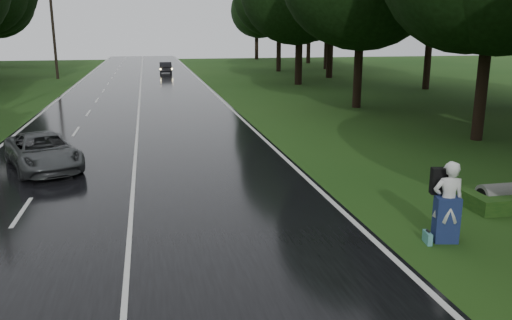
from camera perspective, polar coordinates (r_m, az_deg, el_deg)
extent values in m
plane|color=#214414|center=(13.66, -13.72, -7.66)|extent=(160.00, 160.00, 0.00)
cube|color=black|center=(33.08, -12.81, 5.21)|extent=(12.00, 140.00, 0.04)
cube|color=silver|center=(33.08, -12.82, 5.25)|extent=(0.12, 140.00, 0.01)
imported|color=#444849|center=(20.35, -22.45, 0.89)|extent=(3.65, 5.07, 1.28)
imported|color=black|center=(61.91, -9.94, 10.01)|extent=(1.45, 3.94, 1.29)
imported|color=silver|center=(13.15, 20.40, -4.36)|extent=(0.82, 0.62, 2.01)
cube|color=navy|center=(13.29, 20.24, -6.17)|extent=(0.63, 0.48, 1.13)
cube|color=black|center=(13.23, 19.69, -2.19)|extent=(0.50, 0.33, 0.64)
cube|color=teal|center=(13.20, 18.38, -8.13)|extent=(0.18, 0.41, 0.28)
cylinder|color=slate|center=(16.68, 25.40, -4.63)|extent=(1.38, 0.69, 0.69)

